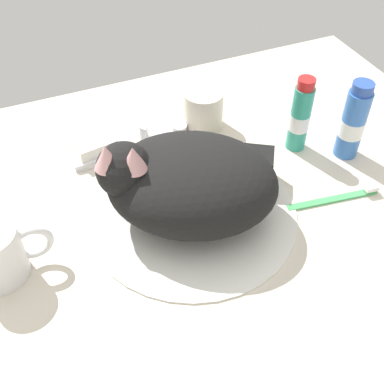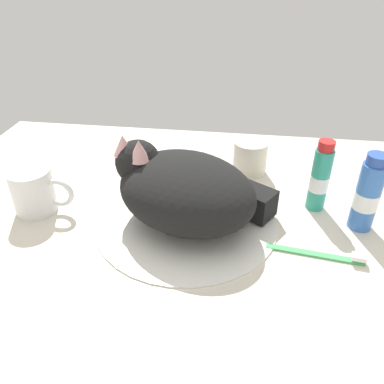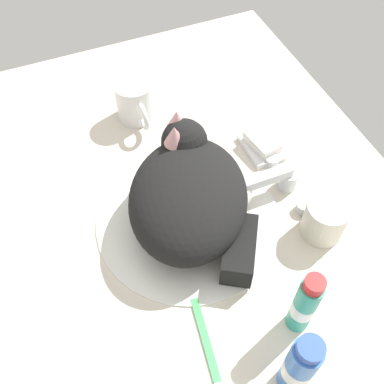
% 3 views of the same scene
% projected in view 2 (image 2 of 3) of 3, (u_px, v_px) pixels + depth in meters
% --- Properties ---
extents(ground_plane, '(1.10, 0.83, 0.03)m').
position_uv_depth(ground_plane, '(187.00, 229.00, 0.72)').
color(ground_plane, beige).
extents(sink_basin, '(0.33, 0.33, 0.01)m').
position_uv_depth(sink_basin, '(187.00, 221.00, 0.71)').
color(sink_basin, silver).
rests_on(sink_basin, ground_plane).
extents(faucet, '(0.15, 0.12, 0.06)m').
position_uv_depth(faucet, '(199.00, 162.00, 0.85)').
color(faucet, silver).
rests_on(faucet, ground_plane).
extents(cat, '(0.32, 0.29, 0.15)m').
position_uv_depth(cat, '(184.00, 188.00, 0.68)').
color(cat, black).
rests_on(cat, sink_basin).
extents(coffee_mug, '(0.12, 0.08, 0.09)m').
position_uv_depth(coffee_mug, '(34.00, 191.00, 0.72)').
color(coffee_mug, white).
rests_on(coffee_mug, ground_plane).
extents(rinse_cup, '(0.07, 0.07, 0.07)m').
position_uv_depth(rinse_cup, '(250.00, 157.00, 0.85)').
color(rinse_cup, silver).
rests_on(rinse_cup, ground_plane).
extents(soap_dish, '(0.09, 0.06, 0.01)m').
position_uv_depth(soap_dish, '(156.00, 164.00, 0.89)').
color(soap_dish, white).
rests_on(soap_dish, ground_plane).
extents(soap_bar, '(0.08, 0.06, 0.02)m').
position_uv_depth(soap_bar, '(156.00, 158.00, 0.88)').
color(soap_bar, white).
rests_on(soap_bar, soap_dish).
extents(toothpaste_bottle, '(0.04, 0.04, 0.14)m').
position_uv_depth(toothpaste_bottle, '(320.00, 178.00, 0.72)').
color(toothpaste_bottle, teal).
rests_on(toothpaste_bottle, ground_plane).
extents(mouthwash_bottle, '(0.04, 0.04, 0.14)m').
position_uv_depth(mouthwash_bottle, '(367.00, 195.00, 0.67)').
color(mouthwash_bottle, '#3870C6').
rests_on(mouthwash_bottle, ground_plane).
extents(toothbrush, '(0.16, 0.03, 0.02)m').
position_uv_depth(toothbrush, '(321.00, 254.00, 0.63)').
color(toothbrush, '#4CB266').
rests_on(toothbrush, ground_plane).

